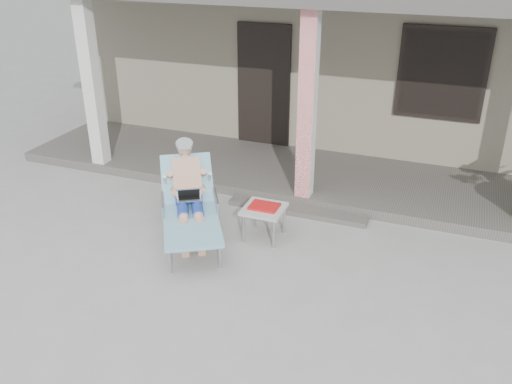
% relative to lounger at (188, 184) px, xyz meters
% --- Properties ---
extents(ground, '(60.00, 60.00, 0.00)m').
position_rel_lounger_xyz_m(ground, '(1.13, -0.76, -0.72)').
color(ground, '#9E9E99').
rests_on(ground, ground).
extents(house, '(10.40, 5.40, 3.30)m').
position_rel_lounger_xyz_m(house, '(1.13, 5.74, 0.94)').
color(house, gray).
rests_on(house, ground).
extents(porch_deck, '(10.00, 2.00, 0.15)m').
position_rel_lounger_xyz_m(porch_deck, '(1.13, 2.24, -0.65)').
color(porch_deck, '#605B56').
rests_on(porch_deck, ground).
extents(porch_step, '(2.00, 0.30, 0.07)m').
position_rel_lounger_xyz_m(porch_step, '(1.13, 1.09, -0.69)').
color(porch_step, '#605B56').
rests_on(porch_step, ground).
extents(lounger, '(1.47, 1.84, 1.17)m').
position_rel_lounger_xyz_m(lounger, '(0.00, 0.00, 0.00)').
color(lounger, '#B7B7BC').
rests_on(lounger, ground).
extents(side_table, '(0.52, 0.52, 0.46)m').
position_rel_lounger_xyz_m(side_table, '(0.93, 0.27, -0.33)').
color(side_table, '#B7B7B2').
rests_on(side_table, ground).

